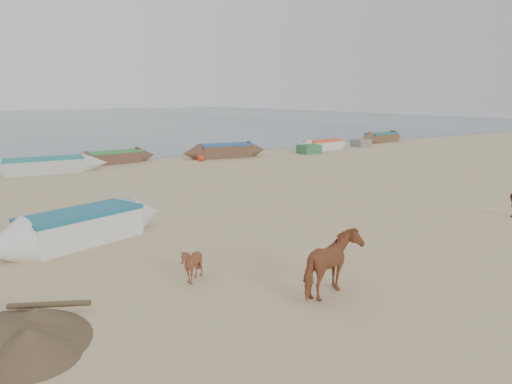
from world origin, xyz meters
TOP-DOWN VIEW (x-y plane):
  - ground at (0.00, 0.00)m, footprint 140.00×140.00m
  - cow_adult at (-2.32, -2.36)m, footprint 1.82×1.26m
  - calf_front at (-4.47, 0.04)m, footprint 0.82×0.74m
  - near_canoe at (-5.71, 4.71)m, footprint 6.00×3.18m
  - waterline_canoes at (-1.04, 20.23)m, footprint 58.12×4.14m
  - beach_clutter at (4.51, 19.29)m, footprint 44.77×3.85m

SIDE VIEW (x-z plane):
  - ground at x=0.00m, z-range 0.00..0.00m
  - beach_clutter at x=4.51m, z-range -0.02..0.62m
  - calf_front at x=-4.47m, z-range 0.00..0.86m
  - waterline_canoes at x=-1.04m, z-range -0.05..0.91m
  - near_canoe at x=-5.71m, z-range 0.00..0.95m
  - cow_adult at x=-2.32m, z-range 0.00..1.41m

